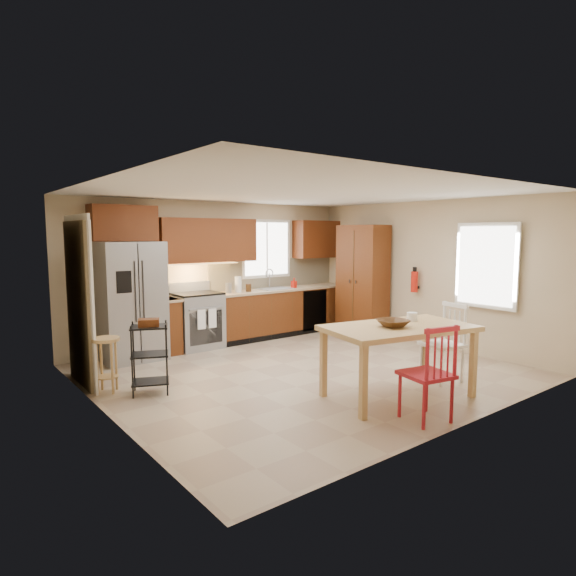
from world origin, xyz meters
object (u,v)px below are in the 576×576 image
(chair_white, at_px, (442,343))
(pantry, at_px, (362,281))
(fire_extinguisher, at_px, (414,282))
(table_jar, at_px, (412,319))
(bar_stool, at_px, (107,365))
(refrigerator, at_px, (131,301))
(chair_red, at_px, (426,372))
(table_bowl, at_px, (393,327))
(soap_bottle, at_px, (294,283))
(range_stove, at_px, (197,321))
(utility_cart, at_px, (150,358))
(dining_table, at_px, (398,362))

(chair_white, bearing_deg, pantry, -14.42)
(fire_extinguisher, xyz_separation_m, chair_white, (-1.49, -1.61, -0.59))
(table_jar, relative_size, bar_stool, 0.24)
(refrigerator, distance_m, chair_red, 4.57)
(chair_white, bearing_deg, table_bowl, 104.19)
(soap_bottle, bearing_deg, chair_white, -95.49)
(range_stove, distance_m, utility_cart, 2.35)
(chair_white, bearing_deg, utility_cart, 71.28)
(range_stove, distance_m, pantry, 3.19)
(fire_extinguisher, height_order, bar_stool, fire_extinguisher)
(chair_white, xyz_separation_m, table_jar, (-0.57, 0.06, 0.38))
(fire_extinguisher, xyz_separation_m, dining_table, (-2.44, -1.66, -0.68))
(soap_bottle, xyz_separation_m, chair_red, (-1.64, -4.26, -0.49))
(range_stove, bearing_deg, chair_red, -84.90)
(pantry, relative_size, bar_stool, 3.09)
(table_bowl, relative_size, utility_cart, 0.40)
(refrigerator, relative_size, dining_table, 1.05)
(range_stove, height_order, table_jar, table_jar)
(table_bowl, height_order, utility_cart, table_bowl)
(soap_bottle, distance_m, fire_extinguisher, 2.27)
(range_stove, xyz_separation_m, dining_table, (0.74, -3.70, -0.04))
(chair_red, bearing_deg, table_bowl, 81.10)
(soap_bottle, height_order, table_bowl, soap_bottle)
(refrigerator, height_order, dining_table, refrigerator)
(chair_red, height_order, bar_stool, chair_red)
(range_stove, distance_m, bar_stool, 2.40)
(fire_extinguisher, distance_m, dining_table, 3.03)
(range_stove, height_order, chair_white, chair_white)
(chair_white, height_order, table_jar, chair_white)
(refrigerator, distance_m, soap_bottle, 3.18)
(soap_bottle, distance_m, dining_table, 3.88)
(refrigerator, xyz_separation_m, table_bowl, (1.78, -3.64, -0.05))
(pantry, height_order, dining_table, pantry)
(soap_bottle, height_order, bar_stool, soap_bottle)
(table_bowl, xyz_separation_m, utility_cart, (-2.18, 1.93, -0.42))
(range_stove, xyz_separation_m, table_bowl, (0.63, -3.70, 0.40))
(dining_table, height_order, chair_white, chair_white)
(pantry, bearing_deg, utility_cart, -170.23)
(range_stove, height_order, pantry, pantry)
(dining_table, bearing_deg, range_stove, 112.77)
(refrigerator, height_order, chair_white, refrigerator)
(soap_bottle, bearing_deg, bar_stool, -161.78)
(fire_extinguisher, bearing_deg, dining_table, -145.78)
(chair_white, height_order, bar_stool, chair_white)
(fire_extinguisher, distance_m, chair_red, 3.67)
(fire_extinguisher, bearing_deg, range_stove, 147.38)
(refrigerator, relative_size, fire_extinguisher, 5.06)
(refrigerator, relative_size, soap_bottle, 9.53)
(chair_red, bearing_deg, range_stove, 106.58)
(pantry, bearing_deg, table_bowl, -130.93)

